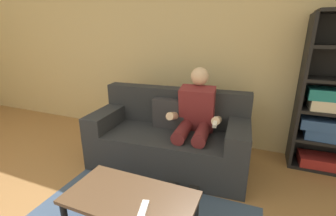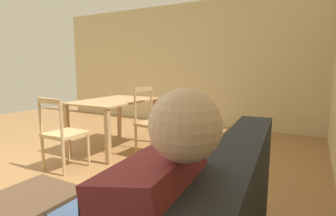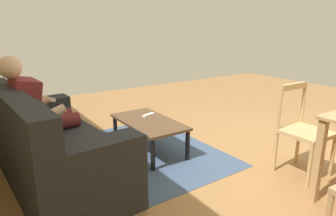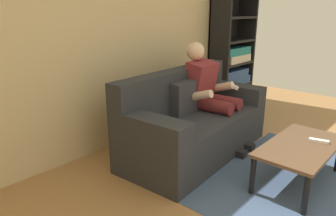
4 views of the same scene
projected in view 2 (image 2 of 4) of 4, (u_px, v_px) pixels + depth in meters
name	position (u px, v px, depth m)	size (l,w,h in m)	color
ground_plane	(40.00, 172.00, 3.20)	(9.13, 9.13, 0.00)	#9E7042
wall_side	(175.00, 65.00, 6.09)	(0.12, 6.36, 2.65)	#C8B586
dining_table	(114.00, 108.00, 4.06)	(1.27, 0.86, 0.77)	tan
dining_chair_near_wall	(153.00, 123.00, 3.75)	(0.45, 0.45, 0.98)	tan
dining_chair_facing_couch	(63.00, 134.00, 3.25)	(0.43, 0.43, 0.90)	tan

